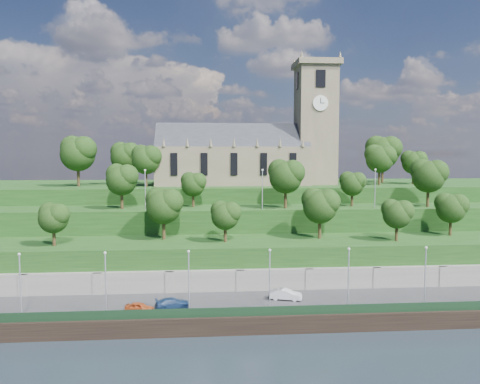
{
  "coord_description": "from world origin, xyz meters",
  "views": [
    {
      "loc": [
        -10.08,
        -53.98,
        21.56
      ],
      "look_at": [
        -3.57,
        30.0,
        14.66
      ],
      "focal_mm": 35.0,
      "sensor_mm": 36.0,
      "label": 1
    }
  ],
  "objects": [
    {
      "name": "car_right",
      "position": [
        -14.13,
        4.56,
        2.64
      ],
      "size": [
        4.68,
        2.72,
        1.27
      ],
      "primitive_type": "imported",
      "rotation": [
        0.0,
        0.0,
        1.8
      ],
      "color": "navy",
      "rests_on": "promenade"
    },
    {
      "name": "embankment_lower",
      "position": [
        0.0,
        18.0,
        4.0
      ],
      "size": [
        160.0,
        12.0,
        8.0
      ],
      "primitive_type": "cube",
      "color": "#173A13",
      "rests_on": "ground"
    },
    {
      "name": "trees_upper",
      "position": [
        5.1,
        27.77,
        17.42
      ],
      "size": [
        60.59,
        8.02,
        8.66
      ],
      "color": "#302312",
      "rests_on": "embankment_upper"
    },
    {
      "name": "retaining_wall",
      "position": [
        0.0,
        11.97,
        2.5
      ],
      "size": [
        160.0,
        2.1,
        5.0
      ],
      "color": "slate",
      "rests_on": "ground"
    },
    {
      "name": "fence",
      "position": [
        0.0,
        0.6,
        2.6
      ],
      "size": [
        160.0,
        0.1,
        1.2
      ],
      "primitive_type": "cube",
      "color": "#16321C",
      "rests_on": "promenade"
    },
    {
      "name": "lamp_posts_upper",
      "position": [
        0.0,
        26.0,
        16.06
      ],
      "size": [
        40.36,
        0.36,
        6.95
      ],
      "color": "#B2B2B7",
      "rests_on": "embankment_upper"
    },
    {
      "name": "quay_wall",
      "position": [
        0.0,
        -0.05,
        1.1
      ],
      "size": [
        160.0,
        0.5,
        2.2
      ],
      "primitive_type": "cube",
      "color": "black",
      "rests_on": "ground"
    },
    {
      "name": "church",
      "position": [
        0.79,
        45.98,
        22.52
      ],
      "size": [
        38.6,
        12.35,
        27.6
      ],
      "color": "brown",
      "rests_on": "hilltop"
    },
    {
      "name": "trees_hilltop",
      "position": [
        -0.49,
        45.01,
        21.45
      ],
      "size": [
        76.82,
        16.39,
        10.72
      ],
      "color": "#302312",
      "rests_on": "hilltop"
    },
    {
      "name": "trees_lower",
      "position": [
        0.67,
        18.46,
        13.04
      ],
      "size": [
        67.91,
        8.96,
        8.28
      ],
      "color": "#302312",
      "rests_on": "embankment_lower"
    },
    {
      "name": "car_left",
      "position": [
        -18.15,
        3.28,
        2.6
      ],
      "size": [
        3.79,
        2.33,
        1.21
      ],
      "primitive_type": "imported",
      "rotation": [
        0.0,
        0.0,
        1.3
      ],
      "color": "#A7431B",
      "rests_on": "promenade"
    },
    {
      "name": "ground",
      "position": [
        0.0,
        0.0,
        0.0
      ],
      "size": [
        320.0,
        320.0,
        0.0
      ],
      "primitive_type": "plane",
      "color": "#1C242D",
      "rests_on": "ground"
    },
    {
      "name": "lamp_posts_promenade",
      "position": [
        -2.0,
        2.5,
        6.53
      ],
      "size": [
        60.36,
        0.36,
        7.85
      ],
      "color": "#B2B2B7",
      "rests_on": "promenade"
    },
    {
      "name": "promenade",
      "position": [
        0.0,
        6.0,
        1.0
      ],
      "size": [
        160.0,
        12.0,
        2.0
      ],
      "primitive_type": "cube",
      "color": "#2D2D30",
      "rests_on": "ground"
    },
    {
      "name": "embankment_upper",
      "position": [
        0.0,
        29.0,
        6.0
      ],
      "size": [
        160.0,
        10.0,
        12.0
      ],
      "primitive_type": "cube",
      "color": "#173A13",
      "rests_on": "ground"
    },
    {
      "name": "car_middle",
      "position": [
        0.79,
        6.76,
        2.71
      ],
      "size": [
        4.59,
        2.61,
        1.43
      ],
      "primitive_type": "imported",
      "rotation": [
        0.0,
        0.0,
        1.3
      ],
      "color": "silver",
      "rests_on": "promenade"
    },
    {
      "name": "hilltop",
      "position": [
        0.0,
        50.0,
        7.5
      ],
      "size": [
        160.0,
        32.0,
        15.0
      ],
      "primitive_type": "cube",
      "color": "#173A13",
      "rests_on": "ground"
    }
  ]
}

